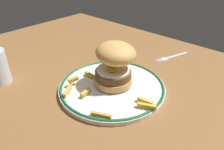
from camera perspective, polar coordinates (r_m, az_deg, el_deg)
The scene contains 5 objects.
ground_plane at distance 57.24cm, azimuth 3.68°, elevation -8.21°, with size 144.65×93.13×4.00cm, color brown.
dinner_plate at distance 59.33cm, azimuth 0.00°, elevation -3.11°, with size 29.05×29.05×1.60cm.
burger at distance 57.14cm, azimuth 0.73°, elevation 3.27°, with size 13.73×13.42×11.80cm.
fries_pile at distance 56.41cm, azimuth -3.05°, elevation -3.59°, with size 24.82×24.05×1.93cm.
fork at distance 79.80cm, azimuth 15.51°, elevation 4.70°, with size 5.78×14.12×0.36cm.
Camera 1 is at (27.04, -35.08, 34.26)cm, focal length 34.45 mm.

